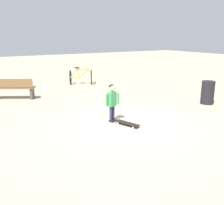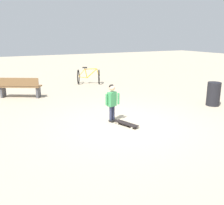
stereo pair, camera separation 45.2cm
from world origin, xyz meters
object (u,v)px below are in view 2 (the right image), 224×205
at_px(trash_bin, 213,94).
at_px(street_bench, 20,87).
at_px(skateboard, 126,124).
at_px(bicycle_mid, 89,76).
at_px(child_person, 112,99).

bearing_deg(trash_bin, street_bench, -126.74).
bearing_deg(skateboard, bicycle_mid, 166.75).
bearing_deg(street_bench, bicycle_mid, 112.04).
xyz_separation_m(skateboard, bicycle_mid, (-6.05, 1.43, 0.32)).
height_order(child_person, trash_bin, child_person).
relative_size(skateboard, trash_bin, 0.94).
height_order(bicycle_mid, trash_bin, bicycle_mid).
xyz_separation_m(child_person, street_bench, (-4.15, -1.86, -0.23)).
bearing_deg(child_person, bicycle_mid, 163.93).
distance_m(skateboard, bicycle_mid, 6.22).
relative_size(skateboard, bicycle_mid, 0.59).
bearing_deg(bicycle_mid, street_bench, -67.96).
bearing_deg(street_bench, child_person, 24.13).
bearing_deg(street_bench, skateboard, 23.58).
relative_size(child_person, street_bench, 0.66).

